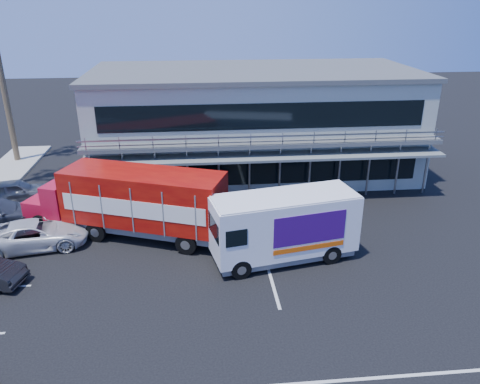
{
  "coord_description": "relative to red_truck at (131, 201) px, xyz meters",
  "views": [
    {
      "loc": [
        -1.18,
        -17.62,
        11.91
      ],
      "look_at": [
        1.05,
        5.19,
        2.3
      ],
      "focal_mm": 35.0,
      "sensor_mm": 36.0,
      "label": 1
    }
  ],
  "objects": [
    {
      "name": "parked_car_e",
      "position": [
        -7.8,
        5.14,
        -1.29
      ],
      "size": [
        4.57,
        2.72,
        1.46
      ],
      "primitive_type": "imported",
      "rotation": [
        0.0,
        0.0,
        1.82
      ],
      "color": "slate",
      "rests_on": "ground"
    },
    {
      "name": "red_truck",
      "position": [
        0.0,
        0.0,
        0.0
      ],
      "size": [
        11.08,
        6.2,
        3.67
      ],
      "rotation": [
        0.0,
        0.0,
        -0.36
      ],
      "color": "#B20E27",
      "rests_on": "ground"
    },
    {
      "name": "ground",
      "position": [
        4.7,
        -5.27,
        -2.02
      ],
      "size": [
        120.0,
        120.0,
        0.0
      ],
      "primitive_type": "plane",
      "color": "black",
      "rests_on": "ground"
    },
    {
      "name": "building",
      "position": [
        7.7,
        9.67,
        1.64
      ],
      "size": [
        22.4,
        12.0,
        7.3
      ],
      "color": "#9EA698",
      "rests_on": "ground"
    },
    {
      "name": "white_van",
      "position": [
        7.55,
        -3.27,
        -0.23
      ],
      "size": [
        7.23,
        3.66,
        3.37
      ],
      "rotation": [
        0.0,
        0.0,
        0.2
      ],
      "color": "white",
      "rests_on": "ground"
    },
    {
      "name": "parked_car_c",
      "position": [
        -4.8,
        -0.87,
        -1.31
      ],
      "size": [
        5.48,
        3.24,
        1.43
      ],
      "primitive_type": "imported",
      "rotation": [
        0.0,
        0.0,
        1.75
      ],
      "color": "silver",
      "rests_on": "ground"
    }
  ]
}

